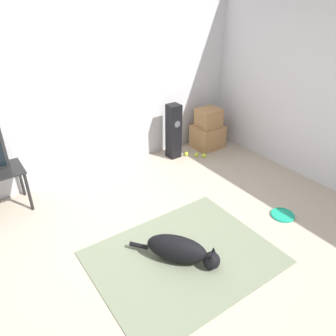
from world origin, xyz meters
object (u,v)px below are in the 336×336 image
dog (180,250)px  frisbee (283,215)px  floor_speaker (174,131)px  cardboard_box_upper (209,118)px  tennis_ball_by_boxes (186,154)px  cardboard_box_lower (207,136)px  tennis_ball_near_speaker (197,155)px  tennis_ball_loose_on_carpet (204,155)px

dog → frisbee: size_ratio=2.79×
frisbee → dog: bearing=175.4°
dog → floor_speaker: 2.26m
cardboard_box_upper → tennis_ball_by_boxes: (-0.49, -0.06, -0.48)m
cardboard_box_upper → tennis_ball_by_boxes: 0.69m
cardboard_box_lower → floor_speaker: size_ratio=0.55×
floor_speaker → tennis_ball_by_boxes: floor_speaker is taller
dog → cardboard_box_upper: 2.67m
tennis_ball_near_speaker → tennis_ball_loose_on_carpet: (0.08, -0.09, 0.00)m
cardboard_box_lower → tennis_ball_loose_on_carpet: 0.43m
frisbee → tennis_ball_near_speaker: size_ratio=4.19×
tennis_ball_loose_on_carpet → cardboard_box_upper: bearing=42.7°
tennis_ball_near_speaker → dog: bearing=-133.2°
tennis_ball_by_boxes → tennis_ball_near_speaker: 0.16m
tennis_ball_loose_on_carpet → floor_speaker: bearing=140.6°
dog → cardboard_box_upper: cardboard_box_upper is taller
cardboard_box_lower → tennis_ball_by_boxes: bearing=-171.8°
frisbee → floor_speaker: size_ratio=0.33×
floor_speaker → tennis_ball_by_boxes: 0.44m
tennis_ball_near_speaker → tennis_ball_loose_on_carpet: same height
dog → tennis_ball_loose_on_carpet: 2.26m
cardboard_box_lower → tennis_ball_loose_on_carpet: size_ratio=7.06×
floor_speaker → tennis_ball_near_speaker: size_ratio=12.88×
cardboard_box_lower → frisbee: bearing=-104.3°
floor_speaker → tennis_ball_loose_on_carpet: size_ratio=12.88×
cardboard_box_lower → cardboard_box_upper: cardboard_box_upper is taller
dog → tennis_ball_near_speaker: (1.55, 1.65, -0.11)m
dog → tennis_ball_by_boxes: size_ratio=11.68×
floor_speaker → cardboard_box_upper: bearing=-3.3°
cardboard_box_upper → floor_speaker: bearing=176.7°
tennis_ball_loose_on_carpet → tennis_ball_by_boxes: bearing=133.7°
floor_speaker → tennis_ball_loose_on_carpet: bearing=-39.4°
tennis_ball_loose_on_carpet → frisbee: bearing=-96.9°
cardboard_box_lower → floor_speaker: 0.71m
cardboard_box_lower → tennis_ball_loose_on_carpet: cardboard_box_lower is taller
tennis_ball_by_boxes → floor_speaker: bearing=150.1°
dog → cardboard_box_lower: bearing=43.6°
frisbee → tennis_ball_loose_on_carpet: bearing=83.1°
tennis_ball_by_boxes → tennis_ball_near_speaker: (0.12, -0.11, 0.00)m
tennis_ball_near_speaker → floor_speaker: bearing=144.1°
cardboard_box_upper → tennis_ball_near_speaker: cardboard_box_upper is taller
tennis_ball_by_boxes → tennis_ball_loose_on_carpet: (0.19, -0.20, 0.00)m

